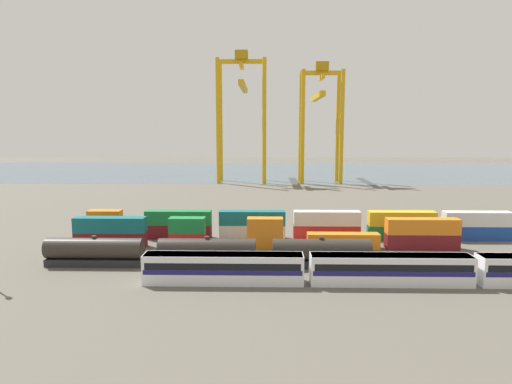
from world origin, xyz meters
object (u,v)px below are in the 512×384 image
(shipping_container_13, at_px, (252,232))
(gantry_crane_west, at_px, (242,103))
(gantry_crane_central, at_px, (320,110))
(freight_tank_row, at_px, (207,252))
(passenger_train, at_px, (391,268))
(shipping_container_2, at_px, (188,240))

(shipping_container_13, xyz_separation_m, gantry_crane_west, (-6.77, 94.07, 28.92))
(gantry_crane_west, distance_m, gantry_crane_central, 30.24)
(shipping_container_13, bearing_deg, freight_tank_row, -109.77)
(shipping_container_13, distance_m, gantry_crane_west, 98.65)
(passenger_train, bearing_deg, gantry_crane_central, 87.74)
(shipping_container_13, bearing_deg, passenger_train, -52.26)
(passenger_train, height_order, gantry_crane_central, gantry_crane_central)
(freight_tank_row, distance_m, shipping_container_13, 18.06)
(shipping_container_2, xyz_separation_m, gantry_crane_west, (4.10, 100.62, 28.92))
(gantry_crane_central, bearing_deg, gantry_crane_west, 179.80)
(passenger_train, distance_m, freight_tank_row, 25.80)
(shipping_container_2, xyz_separation_m, gantry_crane_central, (34.23, 100.52, 26.20))
(gantry_crane_central, bearing_deg, shipping_container_2, -108.80)
(shipping_container_2, height_order, gantry_crane_west, gantry_crane_west)
(freight_tank_row, distance_m, shipping_container_2, 11.50)
(shipping_container_13, bearing_deg, gantry_crane_west, 94.11)
(gantry_crane_central, bearing_deg, freight_tank_row, -104.87)
(shipping_container_13, bearing_deg, shipping_container_2, -148.93)
(passenger_train, relative_size, shipping_container_2, 10.64)
(freight_tank_row, bearing_deg, gantry_crane_central, 75.13)
(freight_tank_row, xyz_separation_m, gantry_crane_central, (29.46, 110.95, 25.36))
(freight_tank_row, height_order, shipping_container_2, freight_tank_row)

